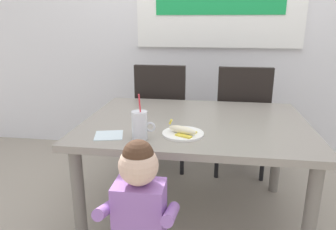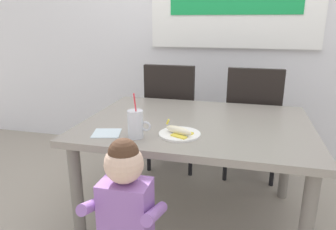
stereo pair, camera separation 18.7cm
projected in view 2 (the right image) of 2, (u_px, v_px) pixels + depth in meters
ground_plane at (194, 218)px, 2.15m from camera, size 24.00×24.00×0.00m
back_wall at (221, 5)px, 2.92m from camera, size 6.40×0.17×2.90m
dining_table at (196, 134)px, 1.97m from camera, size 1.38×1.04×0.70m
dining_chair_left at (172, 111)px, 2.73m from camera, size 0.44×0.44×0.96m
dining_chair_right at (252, 117)px, 2.56m from camera, size 0.44×0.45×0.96m
toddler_standing at (126, 205)px, 1.37m from camera, size 0.33×0.24×0.84m
milk_cup at (136, 126)px, 1.66m from camera, size 0.13×0.08×0.25m
snack_plate at (180, 134)px, 1.71m from camera, size 0.23×0.23×0.01m
peeled_banana at (179, 131)px, 1.69m from camera, size 0.17×0.14×0.07m
paper_napkin at (107, 133)px, 1.73m from camera, size 0.18×0.18×0.00m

